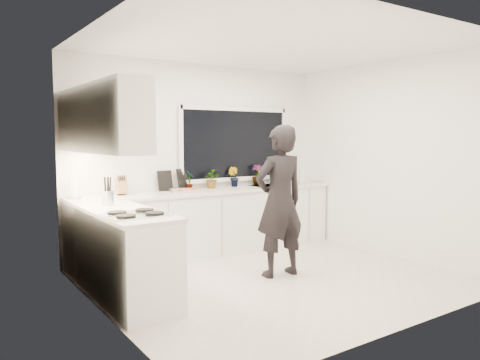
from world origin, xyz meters
TOP-DOWN VIEW (x-y plane):
  - floor at (0.00, 0.00)m, footprint 4.00×3.50m
  - wall_back at (0.00, 1.76)m, footprint 4.00×0.02m
  - wall_left at (-2.01, 0.00)m, footprint 0.02×3.50m
  - wall_right at (2.01, 0.00)m, footprint 0.02×3.50m
  - ceiling at (0.00, 0.00)m, footprint 4.00×3.50m
  - window at (0.60, 1.73)m, footprint 1.80×0.02m
  - base_cabinets_back at (0.00, 1.45)m, footprint 3.92×0.58m
  - base_cabinets_left at (-1.67, 0.35)m, footprint 0.58×1.60m
  - countertop_back at (0.00, 1.44)m, footprint 3.94×0.62m
  - countertop_left at (-1.67, 0.35)m, footprint 0.62×1.60m
  - upper_cabinets at (-1.79, 0.70)m, footprint 0.34×2.10m
  - sink at (1.05, 1.45)m, footprint 0.58×0.42m
  - faucet at (1.05, 1.65)m, footprint 0.03×0.03m
  - stovetop at (-1.69, -0.00)m, footprint 0.56×0.48m
  - person at (0.15, 0.09)m, footprint 0.68×0.47m
  - pizza_tray at (-0.40, 1.42)m, footprint 0.49×0.41m
  - pizza at (-0.40, 1.42)m, footprint 0.45×0.37m
  - watering_can at (1.27, 1.61)m, footprint 0.14×0.14m
  - paper_towel_roll at (-1.85, 1.55)m, footprint 0.12×0.12m
  - knife_block at (-1.25, 1.59)m, footprint 0.14×0.11m
  - utensil_crock at (-1.69, 0.80)m, footprint 0.14×0.14m
  - picture_frame_large at (-0.59, 1.69)m, footprint 0.22×0.05m
  - picture_frame_small at (-0.30, 1.69)m, footprint 0.24×0.12m
  - herb_plants at (0.37, 1.61)m, footprint 1.37×0.26m
  - soap_bottles at (1.59, 1.30)m, footprint 0.19×0.14m

SIDE VIEW (x-z plane):
  - floor at x=0.00m, z-range -0.02..0.00m
  - base_cabinets_back at x=0.00m, z-range 0.00..0.88m
  - base_cabinets_left at x=-1.67m, z-range 0.00..0.88m
  - sink at x=1.05m, z-range 0.80..0.94m
  - countertop_back at x=0.00m, z-range 0.88..0.92m
  - countertop_left at x=-1.67m, z-range 0.88..0.92m
  - person at x=0.15m, z-range 0.00..1.80m
  - stovetop at x=-1.69m, z-range 0.92..0.95m
  - pizza_tray at x=-0.40m, z-range 0.92..0.95m
  - pizza at x=-0.40m, z-range 0.95..0.96m
  - watering_can at x=1.27m, z-range 0.92..1.05m
  - utensil_crock at x=-1.69m, z-range 0.92..1.08m
  - faucet at x=1.05m, z-range 0.92..1.14m
  - knife_block at x=-1.25m, z-range 0.92..1.14m
  - paper_towel_roll at x=-1.85m, z-range 0.92..1.18m
  - picture_frame_large at x=-0.59m, z-range 0.92..1.20m
  - soap_bottles at x=1.59m, z-range 0.91..1.22m
  - herb_plants at x=0.37m, z-range 0.91..1.22m
  - picture_frame_small at x=-0.30m, z-range 0.92..1.22m
  - wall_back at x=0.00m, z-range 0.00..2.70m
  - wall_left at x=-2.01m, z-range 0.00..2.70m
  - wall_right at x=2.01m, z-range 0.00..2.70m
  - window at x=0.60m, z-range 1.05..2.05m
  - upper_cabinets at x=-1.79m, z-range 1.50..2.20m
  - ceiling at x=0.00m, z-range 2.70..2.72m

